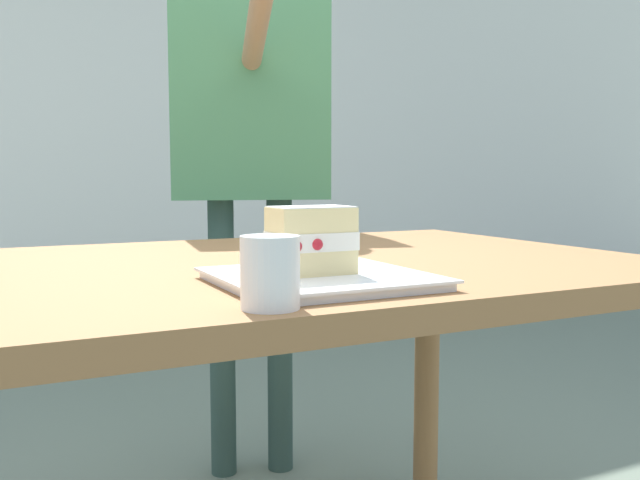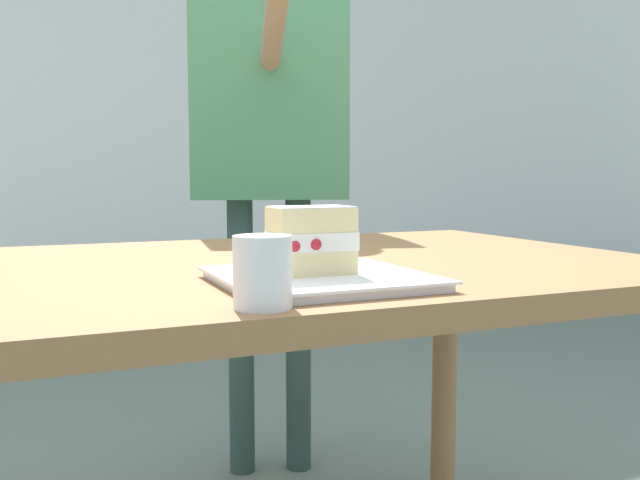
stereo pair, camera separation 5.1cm
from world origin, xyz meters
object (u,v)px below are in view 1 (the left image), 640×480
(patio_table, at_px, (203,317))
(dessert_plate, at_px, (320,279))
(cake_slice, at_px, (311,240))
(coffee_cup, at_px, (270,271))
(diner_person, at_px, (249,107))
(dessert_fork, at_px, (283,261))

(patio_table, bearing_deg, dessert_plate, 109.05)
(cake_slice, bearing_deg, coffee_cup, 49.37)
(cake_slice, relative_size, diner_person, 0.07)
(coffee_cup, bearing_deg, cake_slice, -130.63)
(diner_person, bearing_deg, cake_slice, 74.11)
(cake_slice, xyz_separation_m, dessert_fork, (-0.05, -0.23, -0.06))
(dessert_fork, xyz_separation_m, coffee_cup, (0.18, 0.37, 0.04))
(dessert_fork, relative_size, coffee_cup, 1.91)
(dessert_plate, relative_size, diner_person, 0.17)
(dessert_fork, bearing_deg, patio_table, -16.03)
(diner_person, bearing_deg, dessert_fork, 73.37)
(cake_slice, xyz_separation_m, coffee_cup, (0.12, 0.14, -0.02))
(dessert_plate, height_order, diner_person, diner_person)
(patio_table, xyz_separation_m, dessert_fork, (-0.14, 0.04, 0.10))
(patio_table, relative_size, dessert_fork, 10.01)
(coffee_cup, relative_size, diner_person, 0.05)
(patio_table, height_order, cake_slice, cake_slice)
(patio_table, relative_size, cake_slice, 14.07)
(coffee_cup, distance_m, diner_person, 1.32)
(cake_slice, relative_size, dessert_fork, 0.71)
(dessert_fork, bearing_deg, coffee_cup, 64.77)
(patio_table, distance_m, diner_person, 1.00)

